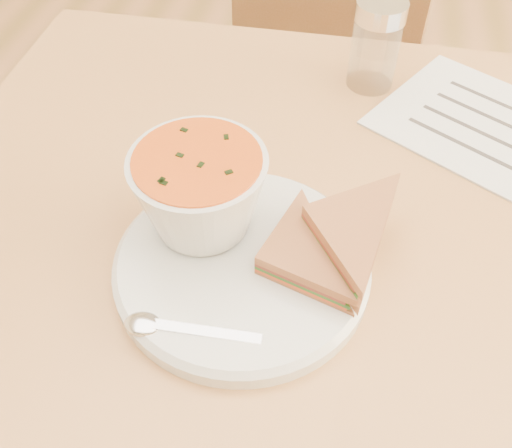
% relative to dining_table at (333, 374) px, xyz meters
% --- Properties ---
extents(dining_table, '(1.00, 0.70, 0.75)m').
position_rel_dining_table_xyz_m(dining_table, '(0.00, 0.00, 0.00)').
color(dining_table, olive).
rests_on(dining_table, floor).
extents(chair_far, '(0.49, 0.49, 0.92)m').
position_rel_dining_table_xyz_m(chair_far, '(-0.15, 0.49, 0.08)').
color(chair_far, brown).
rests_on(chair_far, floor).
extents(plate, '(0.31, 0.31, 0.02)m').
position_rel_dining_table_xyz_m(plate, '(-0.12, -0.10, 0.38)').
color(plate, silver).
rests_on(plate, dining_table).
extents(soup_bowl, '(0.15, 0.15, 0.09)m').
position_rel_dining_table_xyz_m(soup_bowl, '(-0.16, -0.07, 0.44)').
color(soup_bowl, silver).
rests_on(soup_bowl, plate).
extents(sandwich_half_a, '(0.13, 0.13, 0.03)m').
position_rel_dining_table_xyz_m(sandwich_half_a, '(-0.10, -0.12, 0.41)').
color(sandwich_half_a, '#A9613B').
rests_on(sandwich_half_a, plate).
extents(sandwich_half_b, '(0.15, 0.15, 0.03)m').
position_rel_dining_table_xyz_m(sandwich_half_b, '(-0.07, -0.06, 0.42)').
color(sandwich_half_b, '#A9613B').
rests_on(sandwich_half_b, plate).
extents(spoon, '(0.17, 0.04, 0.01)m').
position_rel_dining_table_xyz_m(spoon, '(-0.14, -0.19, 0.40)').
color(spoon, silver).
rests_on(spoon, plate).
extents(paper_menu, '(0.34, 0.32, 0.00)m').
position_rel_dining_table_xyz_m(paper_menu, '(0.15, 0.16, 0.38)').
color(paper_menu, white).
rests_on(paper_menu, dining_table).
extents(condiment_shaker, '(0.08, 0.08, 0.12)m').
position_rel_dining_table_xyz_m(condiment_shaker, '(-0.01, 0.24, 0.43)').
color(condiment_shaker, silver).
rests_on(condiment_shaker, dining_table).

